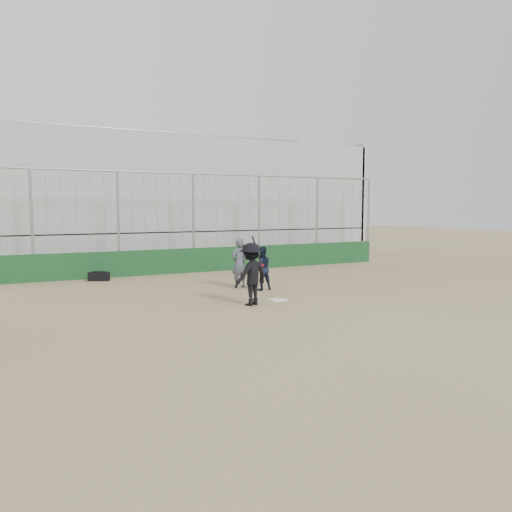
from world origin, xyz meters
name	(u,v)px	position (x,y,z in m)	size (l,w,h in m)	color
ground	(278,300)	(0.00, 0.00, 0.00)	(90.00, 90.00, 0.00)	brown
home_plate	(278,300)	(0.00, 0.00, 0.01)	(0.44, 0.44, 0.02)	white
backstop	(194,249)	(0.00, 7.00, 0.96)	(18.10, 0.25, 4.04)	#133C1B
bleachers	(159,202)	(0.00, 11.95, 2.92)	(20.25, 6.70, 6.98)	#9A9A9A
batter_at_plate	(251,274)	(-1.00, -0.26, 0.85)	(1.25, 0.98, 1.85)	black
catcher_crouched	(262,275)	(0.39, 1.76, 0.48)	(0.71, 0.57, 0.97)	black
umpire	(239,266)	(-0.05, 2.52, 0.74)	(0.60, 0.39, 1.47)	#444957
equipment_bag	(99,276)	(-3.90, 6.26, 0.16)	(0.79, 0.57, 0.35)	black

